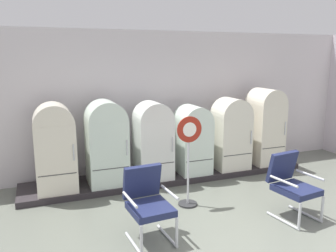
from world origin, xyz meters
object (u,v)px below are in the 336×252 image
(refrigerator_4, at_px, (231,132))
(refrigerator_5, at_px, (265,124))
(refrigerator_2, at_px, (153,138))
(sign_stand, at_px, (189,164))
(refrigerator_3, at_px, (193,138))
(refrigerator_0, at_px, (55,145))
(refrigerator_1, at_px, (106,140))
(armchair_right, at_px, (291,183))
(armchair_left, at_px, (148,200))

(refrigerator_4, bearing_deg, refrigerator_5, 3.45)
(refrigerator_2, relative_size, refrigerator_5, 0.90)
(refrigerator_5, relative_size, sign_stand, 1.09)
(refrigerator_3, distance_m, refrigerator_5, 1.75)
(refrigerator_3, relative_size, refrigerator_5, 0.83)
(refrigerator_0, distance_m, refrigerator_4, 3.51)
(refrigerator_1, relative_size, sign_stand, 1.03)
(refrigerator_5, distance_m, armchair_right, 2.45)
(refrigerator_1, distance_m, refrigerator_4, 2.61)
(refrigerator_3, xyz_separation_m, armchair_right, (0.67, -2.14, -0.29))
(armchair_left, bearing_deg, refrigerator_4, 38.26)
(refrigerator_4, distance_m, armchair_right, 2.14)
(sign_stand, bearing_deg, refrigerator_1, 131.87)
(refrigerator_0, relative_size, refrigerator_3, 1.13)
(refrigerator_5, xyz_separation_m, armchair_left, (-3.34, -1.99, -0.44))
(armchair_right, distance_m, sign_stand, 1.61)
(refrigerator_1, relative_size, refrigerator_5, 0.94)
(refrigerator_0, relative_size, refrigerator_1, 1.00)
(refrigerator_0, distance_m, refrigerator_3, 2.65)
(refrigerator_0, distance_m, armchair_right, 3.96)
(refrigerator_2, bearing_deg, refrigerator_0, 178.95)
(sign_stand, bearing_deg, armchair_left, -141.18)
(refrigerator_5, height_order, armchair_right, refrigerator_5)
(refrigerator_1, xyz_separation_m, sign_stand, (1.10, -1.23, -0.22))
(refrigerator_5, relative_size, armchair_right, 1.66)
(armchair_right, bearing_deg, refrigerator_2, 125.67)
(refrigerator_5, xyz_separation_m, sign_stand, (-2.39, -1.22, -0.27))
(armchair_right, bearing_deg, refrigerator_5, 63.37)
(sign_stand, bearing_deg, refrigerator_3, 62.06)
(refrigerator_5, height_order, armchair_left, refrigerator_5)
(refrigerator_2, bearing_deg, armchair_left, -110.80)
(refrigerator_5, bearing_deg, sign_stand, -152.84)
(refrigerator_2, xyz_separation_m, refrigerator_3, (0.85, 0.02, -0.06))
(refrigerator_4, distance_m, armchair_left, 3.14)
(refrigerator_2, height_order, armchair_right, refrigerator_2)
(refrigerator_1, height_order, armchair_left, refrigerator_1)
(refrigerator_0, relative_size, armchair_right, 1.56)
(refrigerator_3, xyz_separation_m, refrigerator_5, (1.75, 0.01, 0.15))
(refrigerator_0, relative_size, sign_stand, 1.02)
(refrigerator_2, distance_m, sign_stand, 1.22)
(armchair_left, distance_m, armchair_right, 2.26)
(refrigerator_4, height_order, refrigerator_5, refrigerator_5)
(refrigerator_5, bearing_deg, armchair_left, -149.20)
(refrigerator_1, height_order, sign_stand, refrigerator_1)
(refrigerator_4, relative_size, refrigerator_5, 0.90)
(refrigerator_2, distance_m, refrigerator_3, 0.85)
(refrigerator_4, bearing_deg, sign_stand, -142.10)
(refrigerator_0, xyz_separation_m, refrigerator_5, (4.39, 0.01, 0.06))
(sign_stand, bearing_deg, refrigerator_2, 99.95)
(armchair_right, relative_size, sign_stand, 0.66)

